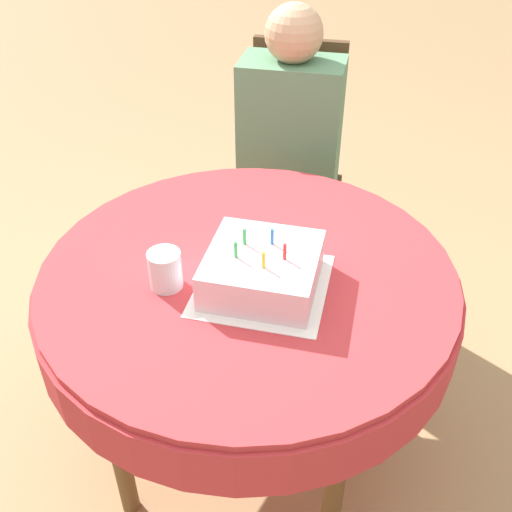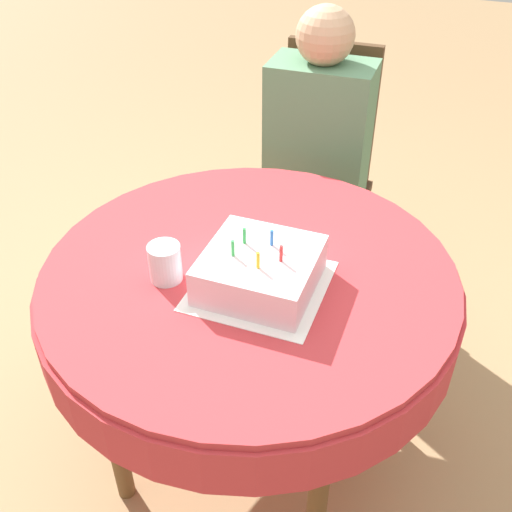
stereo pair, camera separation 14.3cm
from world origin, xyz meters
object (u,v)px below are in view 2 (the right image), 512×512
at_px(birthday_cake, 260,270).
at_px(drinking_glass, 165,263).
at_px(chair, 320,174).
at_px(person, 316,145).

relative_size(birthday_cake, drinking_glass, 2.69).
height_order(birthday_cake, drinking_glass, birthday_cake).
bearing_deg(birthday_cake, chair, 95.83).
distance_m(chair, person, 0.19).
relative_size(chair, person, 0.86).
bearing_deg(chair, person, -90.00).
bearing_deg(drinking_glass, birthday_cake, 13.26).
bearing_deg(drinking_glass, person, 81.25).
bearing_deg(birthday_cake, person, 96.37).
xyz_separation_m(chair, drinking_glass, (-0.13, -0.96, 0.24)).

